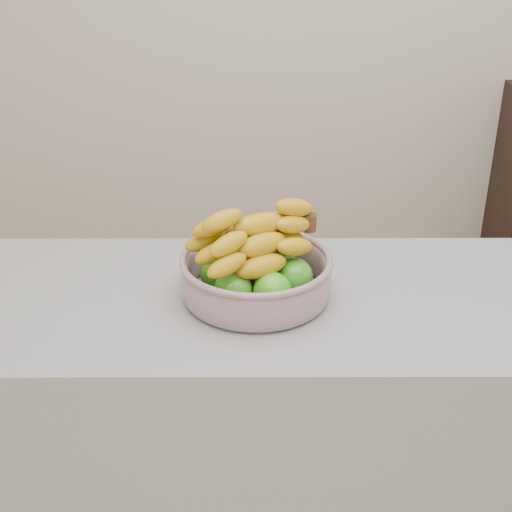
{
  "coord_description": "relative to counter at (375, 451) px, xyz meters",
  "views": [
    {
      "loc": [
        -0.3,
        -1.14,
        1.69
      ],
      "look_at": [
        -0.3,
        0.24,
        1.0
      ],
      "focal_mm": 50.0,
      "sensor_mm": 36.0,
      "label": 1
    }
  ],
  "objects": [
    {
      "name": "counter",
      "position": [
        0.0,
        0.0,
        0.0
      ],
      "size": [
        2.0,
        0.6,
        0.9
      ],
      "primitive_type": "cube",
      "color": "#95949C",
      "rests_on": "ground"
    },
    {
      "name": "fruit_bowl",
      "position": [
        -0.3,
        -0.0,
        0.51
      ],
      "size": [
        0.33,
        0.33,
        0.2
      ],
      "rotation": [
        0.0,
        0.0,
        0.42
      ],
      "color": "#A9B2CB",
      "rests_on": "counter"
    }
  ]
}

